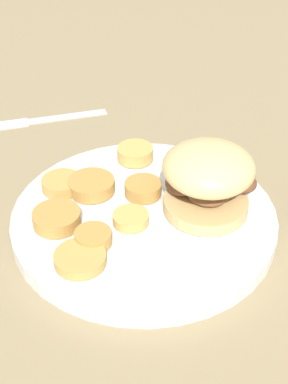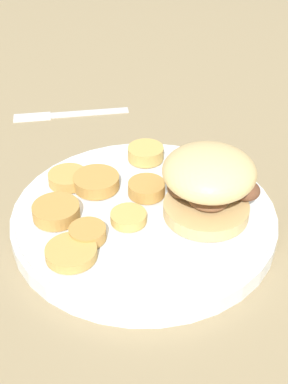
% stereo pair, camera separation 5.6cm
% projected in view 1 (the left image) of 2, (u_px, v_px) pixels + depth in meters
% --- Properties ---
extents(ground_plane, '(4.00, 4.00, 0.00)m').
position_uv_depth(ground_plane, '(144.00, 226.00, 0.59)').
color(ground_plane, '#937F5B').
extents(dinner_plate, '(0.29, 0.29, 0.02)m').
position_uv_depth(dinner_plate, '(144.00, 217.00, 0.58)').
color(dinner_plate, white).
rests_on(dinner_plate, ground_plane).
extents(sandwich, '(0.12, 0.11, 0.08)m').
position_uv_depth(sandwich, '(208.00, 177.00, 0.56)').
color(sandwich, tan).
rests_on(sandwich, dinner_plate).
extents(potato_round_0, '(0.04, 0.04, 0.01)m').
position_uv_depth(potato_round_0, '(131.00, 218.00, 0.56)').
color(potato_round_0, tan).
rests_on(potato_round_0, dinner_plate).
extents(potato_round_1, '(0.04, 0.04, 0.01)m').
position_uv_depth(potato_round_1, '(93.00, 238.00, 0.53)').
color(potato_round_1, '#BC8942').
rests_on(potato_round_1, dinner_plate).
extents(potato_round_2, '(0.04, 0.04, 0.02)m').
position_uv_depth(potato_round_2, '(135.00, 153.00, 0.66)').
color(potato_round_2, tan).
rests_on(potato_round_2, dinner_plate).
extents(potato_round_3, '(0.05, 0.05, 0.01)m').
position_uv_depth(potato_round_3, '(91.00, 185.00, 0.60)').
color(potato_round_3, '#BC8942').
rests_on(potato_round_3, dinner_plate).
extents(potato_round_4, '(0.05, 0.05, 0.02)m').
position_uv_depth(potato_round_4, '(57.00, 218.00, 0.56)').
color(potato_round_4, '#BC8942').
rests_on(potato_round_4, dinner_plate).
extents(potato_round_5, '(0.05, 0.05, 0.01)m').
position_uv_depth(potato_round_5, '(62.00, 184.00, 0.61)').
color(potato_round_5, tan).
rests_on(potato_round_5, dinner_plate).
extents(potato_round_6, '(0.05, 0.05, 0.01)m').
position_uv_depth(potato_round_6, '(80.00, 258.00, 0.51)').
color(potato_round_6, tan).
rests_on(potato_round_6, dinner_plate).
extents(potato_round_7, '(0.04, 0.04, 0.01)m').
position_uv_depth(potato_round_7, '(142.00, 188.00, 0.60)').
color(potato_round_7, '#BC8942').
rests_on(potato_round_7, dinner_plate).
extents(fork, '(0.06, 0.17, 0.00)m').
position_uv_depth(fork, '(47.00, 119.00, 0.79)').
color(fork, silver).
rests_on(fork, ground_plane).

